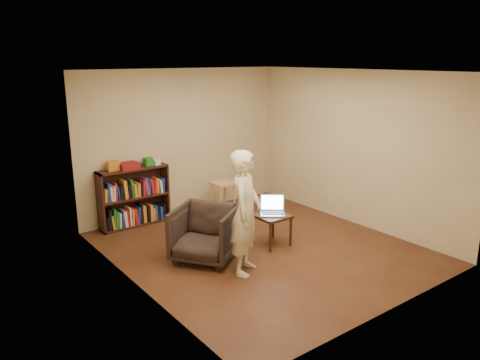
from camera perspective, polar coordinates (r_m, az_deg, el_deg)
floor at (r=7.12m, az=2.61°, el=-8.29°), size 4.50×4.50×0.00m
ceiling at (r=6.56m, az=2.89°, el=13.11°), size 4.50×4.50×0.00m
wall_back at (r=8.54m, az=-6.95°, el=4.63°), size 4.00×0.00×4.00m
wall_left at (r=5.69m, az=-12.97°, el=-0.78°), size 0.00×4.50×4.50m
wall_right at (r=8.12m, az=13.71°, el=3.79°), size 0.00×4.50×4.50m
bookshelf at (r=8.13m, az=-12.81°, el=-2.40°), size 1.20×0.30×1.00m
box_yellow at (r=7.85m, az=-15.19°, el=1.68°), size 0.21×0.16×0.16m
red_cloth at (r=7.90m, az=-13.48°, el=1.69°), size 0.34×0.26×0.11m
box_green at (r=8.09m, az=-11.15°, el=2.21°), size 0.14×0.14×0.13m
box_white at (r=8.12m, az=-10.18°, el=2.15°), size 0.13×0.13×0.09m
stool at (r=8.63m, az=-2.11°, el=-0.94°), size 0.39×0.39×0.56m
armchair at (r=6.63m, az=-4.29°, el=-6.52°), size 1.17×1.17×0.77m
side_table at (r=7.13m, az=3.93°, el=-4.87°), size 0.47×0.47×0.48m
laptop at (r=7.13m, az=3.97°, el=-3.62°), size 0.48×0.46×0.29m
person at (r=6.09m, az=0.67°, el=-4.01°), size 0.72×0.69×1.66m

